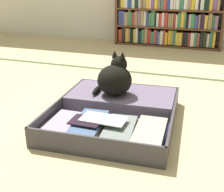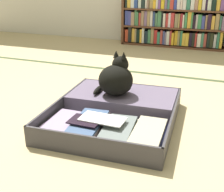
{
  "view_description": "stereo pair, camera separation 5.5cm",
  "coord_description": "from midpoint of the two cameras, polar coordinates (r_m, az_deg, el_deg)",
  "views": [
    {
      "loc": [
        0.63,
        -1.5,
        0.79
      ],
      "look_at": [
        0.12,
        -0.04,
        0.18
      ],
      "focal_mm": 47.46,
      "sensor_mm": 36.0,
      "label": 1
    },
    {
      "loc": [
        0.68,
        -1.48,
        0.79
      ],
      "look_at": [
        0.12,
        -0.04,
        0.18
      ],
      "focal_mm": 47.46,
      "sensor_mm": 36.0,
      "label": 2
    }
  ],
  "objects": [
    {
      "name": "tatami_border",
      "position": [
        2.71,
        4.19,
        4.59
      ],
      "size": [
        4.8,
        0.05,
        0.0
      ],
      "color": "#3B492B",
      "rests_on": "ground_plane"
    },
    {
      "name": "black_cat",
      "position": [
        1.84,
        -0.22,
        3.31
      ],
      "size": [
        0.27,
        0.26,
        0.27
      ],
      "color": "black",
      "rests_on": "open_suitcase"
    },
    {
      "name": "bookshelf",
      "position": [
        3.82,
        10.14,
        14.37
      ],
      "size": [
        1.31,
        0.24,
        0.68
      ],
      "color": "brown",
      "rests_on": "ground_plane"
    },
    {
      "name": "ground_plane",
      "position": [
        1.81,
        -4.24,
        -4.46
      ],
      "size": [
        10.0,
        10.0,
        0.0
      ],
      "primitive_type": "plane",
      "color": "tan"
    },
    {
      "name": "open_suitcase",
      "position": [
        1.79,
        -0.0,
        -2.92
      ],
      "size": [
        0.74,
        0.84,
        0.12
      ],
      "color": "#383639",
      "rests_on": "ground_plane"
    }
  ]
}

